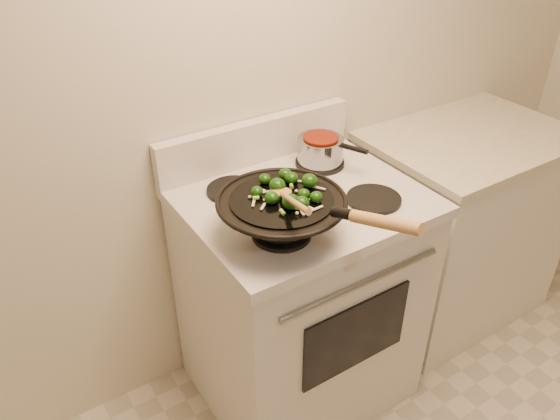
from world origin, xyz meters
TOP-DOWN VIEW (x-y plane):
  - stove at (-0.05, 1.17)m, footprint 0.78×0.67m
  - counter_unit at (0.84, 1.20)m, footprint 0.85×0.62m
  - wok at (-0.22, 1.02)m, footprint 0.38×0.62m
  - stirfry at (-0.20, 1.03)m, footprint 0.23×0.23m
  - wooden_spoon at (-0.24, 0.96)m, footprint 0.13×0.29m
  - saucepan at (0.13, 1.32)m, footprint 0.17×0.25m

SIDE VIEW (x-z plane):
  - counter_unit at x=0.84m, z-range 0.00..0.91m
  - stove at x=-0.05m, z-range -0.07..1.01m
  - saucepan at x=0.13m, z-range 0.93..1.03m
  - wok at x=-0.22m, z-range 0.88..1.11m
  - stirfry at x=-0.20m, z-range 1.04..1.09m
  - wooden_spoon at x=-0.24m, z-range 1.03..1.15m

